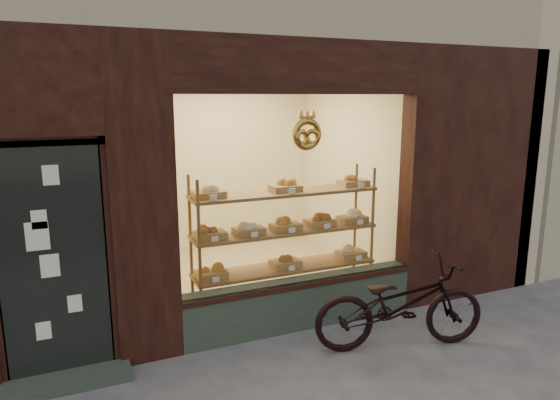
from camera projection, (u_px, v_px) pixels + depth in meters
name	position (u px, v px, depth m)	size (l,w,h in m)	color
display_shelf	(285.00, 243.00, 5.82)	(2.20, 0.45, 1.70)	brown
bicycle	(400.00, 304.00, 5.05)	(0.62, 1.77, 0.93)	black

